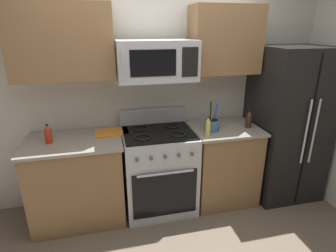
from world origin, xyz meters
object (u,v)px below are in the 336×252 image
at_px(refrigerator, 286,124).
at_px(microwave, 157,60).
at_px(range_oven, 159,169).
at_px(bottle_oil, 208,127).
at_px(cutting_board, 112,132).
at_px(bottle_hot_sauce, 48,135).
at_px(bottle_soy, 249,119).
at_px(utensil_crock, 212,124).

relative_size(refrigerator, microwave, 2.30).
height_order(range_oven, bottle_oil, bottle_oil).
bearing_deg(cutting_board, microwave, -11.01).
xyz_separation_m(cutting_board, bottle_oil, (0.96, -0.32, 0.09)).
relative_size(bottle_hot_sauce, bottle_oil, 0.89).
bearing_deg(microwave, refrigerator, -1.68).
xyz_separation_m(refrigerator, cutting_board, (-2.03, 0.14, 0.03)).
relative_size(refrigerator, bottle_soy, 8.64).
bearing_deg(bottle_hot_sauce, refrigerator, -0.12).
distance_m(microwave, bottle_soy, 1.22).
bearing_deg(bottle_soy, range_oven, 176.48).
bearing_deg(refrigerator, bottle_hot_sauce, 179.88).
bearing_deg(bottle_oil, range_oven, 157.95).
relative_size(range_oven, utensil_crock, 3.41).
bearing_deg(microwave, cutting_board, 168.99).
height_order(microwave, utensil_crock, microwave).
bearing_deg(cutting_board, bottle_hot_sauce, -167.48).
bearing_deg(bottle_oil, microwave, 155.12).
relative_size(utensil_crock, bottle_hot_sauce, 1.65).
bearing_deg(bottle_hot_sauce, cutting_board, 12.52).
bearing_deg(bottle_oil, bottle_soy, 13.85).
distance_m(range_oven, bottle_oil, 0.75).
distance_m(range_oven, cutting_board, 0.67).
bearing_deg(microwave, range_oven, -89.98).
height_order(cutting_board, bottle_hot_sauce, bottle_hot_sauce).
height_order(range_oven, cutting_board, range_oven).
relative_size(microwave, bottle_soy, 3.76).
xyz_separation_m(utensil_crock, bottle_soy, (0.43, -0.01, 0.02)).
xyz_separation_m(range_oven, cutting_board, (-0.48, 0.12, 0.44)).
bearing_deg(refrigerator, utensil_crock, -177.87).
relative_size(range_oven, bottle_soy, 5.29).
xyz_separation_m(microwave, bottle_oil, (0.48, -0.22, -0.65)).
bearing_deg(bottle_soy, bottle_oil, -166.15).
bearing_deg(refrigerator, cutting_board, 176.08).
relative_size(range_oven, cutting_board, 3.16).
bearing_deg(utensil_crock, refrigerator, 2.13).
bearing_deg(utensil_crock, bottle_soy, -1.26).
xyz_separation_m(cutting_board, bottle_hot_sauce, (-0.60, -0.13, 0.08)).
bearing_deg(bottle_oil, utensil_crock, 54.12).
bearing_deg(bottle_soy, utensil_crock, 178.74).
distance_m(range_oven, microwave, 1.19).
bearing_deg(microwave, bottle_soy, -5.10).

